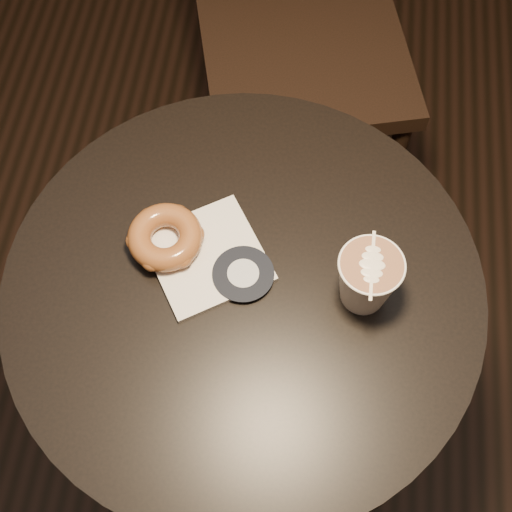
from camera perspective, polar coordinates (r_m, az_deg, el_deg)
name	(u,v)px	position (r m, az deg, el deg)	size (l,w,h in m)	color
cafe_table	(245,333)	(1.21, -0.88, -6.21)	(0.70, 0.70, 0.75)	black
pastry_bag	(207,256)	(1.04, -3.93, -0.04)	(0.16, 0.16, 0.01)	silver
doughnut	(165,237)	(1.04, -7.28, 1.51)	(0.11, 0.11, 0.04)	brown
latte_cup	(367,280)	(0.99, 8.86, -1.92)	(0.09, 0.09, 0.10)	white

